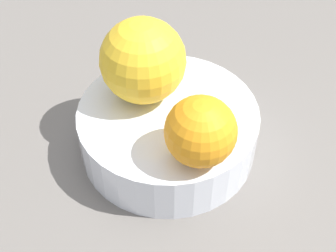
# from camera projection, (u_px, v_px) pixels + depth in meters

# --- Properties ---
(ground_plane) EXTENTS (1.10, 1.10, 0.02)m
(ground_plane) POSITION_uv_depth(u_px,v_px,m) (168.00, 153.00, 0.49)
(ground_plane) COLOR #66605B
(fruit_bowl) EXTENTS (0.18, 0.18, 0.05)m
(fruit_bowl) POSITION_uv_depth(u_px,v_px,m) (168.00, 130.00, 0.46)
(fruit_bowl) COLOR silver
(fruit_bowl) RESTS_ON ground_plane
(orange_in_bowl_0) EXTENTS (0.08, 0.08, 0.08)m
(orange_in_bowl_0) POSITION_uv_depth(u_px,v_px,m) (143.00, 61.00, 0.43)
(orange_in_bowl_0) COLOR yellow
(orange_in_bowl_0) RESTS_ON fruit_bowl
(orange_in_bowl_1) EXTENTS (0.06, 0.06, 0.06)m
(orange_in_bowl_1) POSITION_uv_depth(u_px,v_px,m) (197.00, 133.00, 0.38)
(orange_in_bowl_1) COLOR orange
(orange_in_bowl_1) RESTS_ON fruit_bowl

